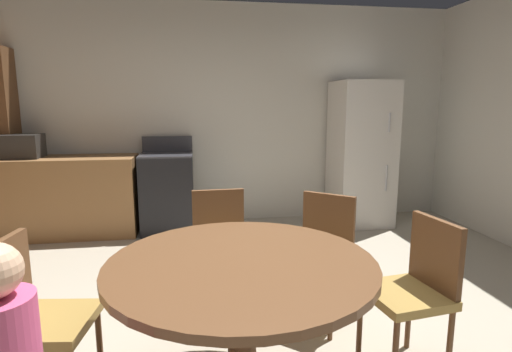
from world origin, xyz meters
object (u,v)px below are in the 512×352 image
at_px(chair_north, 220,243).
at_px(chair_west, 33,313).
at_px(chair_northeast, 321,249).
at_px(chair_east, 416,285).
at_px(microwave, 20,146).
at_px(refrigerator, 361,154).
at_px(dining_table, 242,290).
at_px(oven_range, 168,192).

xyz_separation_m(chair_north, chair_west, (-0.95, -0.87, 0.00)).
bearing_deg(chair_west, chair_northeast, 28.60).
relative_size(chair_east, chair_northeast, 1.00).
relative_size(microwave, chair_east, 0.51).
height_order(refrigerator, chair_east, refrigerator).
xyz_separation_m(microwave, chair_west, (1.11, -2.85, -0.53)).
distance_m(chair_north, chair_west, 1.29).
height_order(chair_north, chair_northeast, same).
relative_size(chair_north, chair_west, 1.00).
relative_size(dining_table, chair_west, 1.47).
xyz_separation_m(microwave, chair_north, (2.06, -1.98, -0.53)).
bearing_deg(microwave, chair_north, -43.76).
bearing_deg(chair_west, dining_table, 0.00).
xyz_separation_m(dining_table, chair_east, (0.99, 0.14, -0.11)).
relative_size(oven_range, chair_northeast, 1.26).
bearing_deg(microwave, chair_northeast, -38.82).
relative_size(refrigerator, chair_east, 2.02).
height_order(microwave, chair_north, microwave).
distance_m(chair_east, chair_northeast, 0.71).
distance_m(microwave, chair_west, 3.10).
xyz_separation_m(microwave, chair_northeast, (2.75, -2.21, -0.53)).
bearing_deg(chair_northeast, dining_table, -0.00).
height_order(chair_west, chair_northeast, same).
bearing_deg(chair_east, refrigerator, -114.89).
bearing_deg(chair_north, oven_range, -168.31).
bearing_deg(chair_northeast, refrigerator, -168.59).
bearing_deg(chair_west, refrigerator, 52.11).
distance_m(chair_west, chair_northeast, 1.76).
relative_size(oven_range, dining_table, 0.86).
bearing_deg(refrigerator, oven_range, 178.70).
bearing_deg(chair_northeast, chair_east, 69.12).
height_order(chair_east, chair_northeast, same).
xyz_separation_m(refrigerator, dining_table, (-1.83, -2.92, -0.27)).
xyz_separation_m(oven_range, chair_east, (1.52, -2.84, 0.03)).
bearing_deg(chair_north, refrigerator, 133.57).
distance_m(refrigerator, chair_east, 2.93).
xyz_separation_m(microwave, dining_table, (2.10, -2.98, -0.42)).
bearing_deg(chair_north, microwave, -136.06).
height_order(oven_range, chair_west, oven_range).
bearing_deg(chair_west, microwave, 118.69).
height_order(dining_table, chair_east, chair_east).
bearing_deg(oven_range, chair_north, -76.01).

